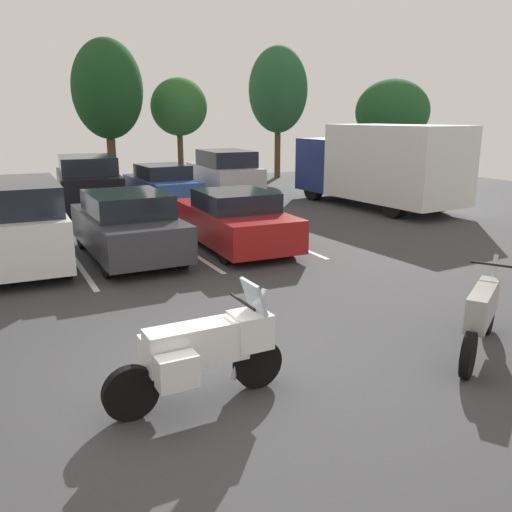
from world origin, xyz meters
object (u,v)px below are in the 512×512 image
at_px(car_charcoal, 127,226).
at_px(car_far_silver, 224,175).
at_px(motorcycle_touring, 204,350).
at_px(car_far_black, 88,184).
at_px(car_white, 18,223).
at_px(car_red, 234,220).
at_px(box_truck, 379,164).
at_px(car_far_blue, 162,185).
at_px(motorcycle_second, 482,314).

distance_m(car_charcoal, car_far_silver, 9.26).
height_order(motorcycle_touring, car_far_black, car_far_black).
distance_m(motorcycle_touring, car_far_silver, 15.71).
relative_size(car_white, car_red, 1.04).
relative_size(motorcycle_touring, box_truck, 0.32).
bearing_deg(motorcycle_touring, car_far_blue, 74.65).
height_order(car_white, box_truck, box_truck).
bearing_deg(car_red, car_far_black, 107.39).
distance_m(motorcycle_second, car_far_blue, 14.57).
bearing_deg(car_charcoal, car_far_black, 86.96).
distance_m(motorcycle_second, car_far_black, 14.92).
distance_m(motorcycle_touring, car_far_black, 14.21).
distance_m(car_far_silver, box_truck, 6.04).
height_order(car_charcoal, box_truck, box_truck).
xyz_separation_m(car_white, box_truck, (12.23, 2.67, 0.60)).
distance_m(car_far_blue, car_far_silver, 2.66).
xyz_separation_m(motorcycle_second, car_red, (-0.44, 7.35, 0.12)).
bearing_deg(car_far_blue, car_charcoal, -113.13).
xyz_separation_m(car_far_black, car_far_blue, (2.65, -0.09, -0.20)).
bearing_deg(motorcycle_second, car_red, 93.41).
bearing_deg(car_far_black, car_red, -72.61).
xyz_separation_m(car_white, car_far_blue, (5.34, 6.68, -0.23)).
bearing_deg(car_charcoal, motorcycle_touring, -96.81).
bearing_deg(car_charcoal, car_far_silver, 52.30).
height_order(motorcycle_touring, car_far_silver, car_far_silver).
relative_size(car_charcoal, car_far_black, 0.87).
bearing_deg(box_truck, motorcycle_touring, -136.90).
bearing_deg(car_far_black, car_far_silver, 1.57).
relative_size(motorcycle_touring, car_charcoal, 0.51).
height_order(motorcycle_second, car_far_silver, car_far_silver).
xyz_separation_m(car_far_blue, box_truck, (6.89, -4.00, 0.83)).
bearing_deg(car_charcoal, car_red, -2.81).
relative_size(car_far_black, box_truck, 0.71).
xyz_separation_m(car_white, car_far_silver, (7.97, 6.91, -0.00)).
distance_m(car_far_black, box_truck, 10.39).
xyz_separation_m(car_charcoal, box_truck, (9.91, 3.08, 0.80)).
height_order(car_white, car_far_blue, car_white).
xyz_separation_m(car_far_black, car_far_silver, (5.28, 0.14, 0.03)).
bearing_deg(car_far_silver, car_far_blue, -174.86).
bearing_deg(car_red, motorcycle_second, -86.59).
distance_m(car_far_black, car_far_silver, 5.28).
bearing_deg(motorcycle_second, car_far_silver, 80.22).
bearing_deg(motorcycle_touring, car_far_silver, 65.57).
bearing_deg(car_far_black, car_white, -111.69).
bearing_deg(motorcycle_second, car_far_blue, 90.32).
bearing_deg(car_charcoal, motorcycle_second, -67.44).
xyz_separation_m(car_charcoal, car_far_blue, (3.03, 7.09, -0.03)).
bearing_deg(motorcycle_touring, car_white, 101.33).
height_order(car_far_blue, car_far_silver, car_far_silver).
distance_m(car_charcoal, car_far_black, 7.19).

